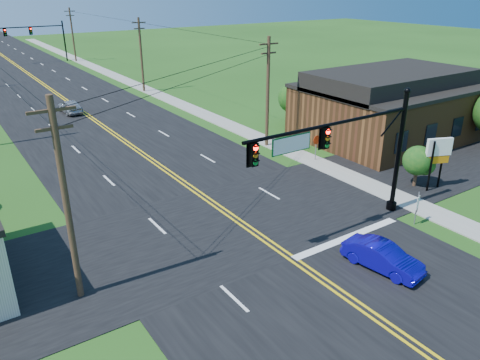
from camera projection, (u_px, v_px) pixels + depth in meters
ground at (406, 344)px, 17.97m from camera, size 260.00×260.00×0.00m
road_main at (61, 98)px, 56.19m from camera, size 16.00×220.00×0.04m
road_cross at (235, 221)px, 27.14m from camera, size 70.00×10.00×0.04m
sidewalk at (178, 103)px, 53.93m from camera, size 2.00×160.00×0.08m
signal_mast_main at (346, 149)px, 24.47m from camera, size 11.30×0.60×7.48m
signal_mast_far at (37, 36)px, 79.64m from camera, size 10.98×0.60×7.48m
brick_building at (387, 112)px, 41.10m from camera, size 14.20×11.20×4.70m
utility_pole_left_a at (66, 199)px, 18.90m from camera, size 1.80×0.28×9.00m
utility_pole_right_a at (268, 91)px, 37.99m from camera, size 1.80×0.28×9.00m
utility_pole_right_b at (141, 54)px, 57.87m from camera, size 1.80×0.28×9.00m
utility_pole_right_c at (73, 34)px, 80.81m from camera, size 1.80×0.28×9.00m
tree_right_back at (294, 98)px, 45.07m from camera, size 3.00×3.00×4.10m
shrub_corner at (418, 161)px, 31.20m from camera, size 2.00×2.00×2.86m
blue_car at (382, 257)px, 22.41m from camera, size 2.01×4.11×1.29m
distant_car at (70, 107)px, 49.49m from camera, size 1.82×4.22×1.42m
route_sign at (417, 206)px, 26.40m from camera, size 0.47×0.23×2.03m
stop_sign at (316, 142)px, 35.92m from camera, size 0.74×0.11×2.07m
pylon_sign at (438, 153)px, 30.41m from camera, size 1.71×0.88×3.58m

